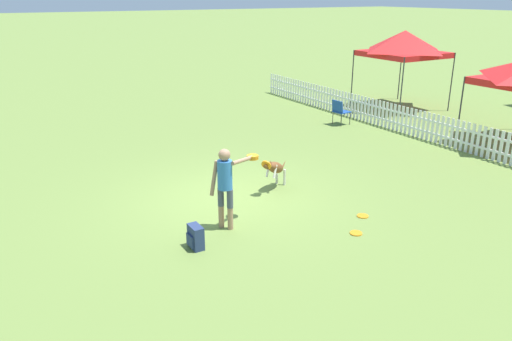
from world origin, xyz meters
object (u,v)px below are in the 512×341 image
frisbee_near_dog (363,216)px  leaping_dog (275,168)px  handler_person (227,179)px  canopy_tent_secondary (404,44)px  folding_chair_center (340,110)px  backpack_on_grass (195,237)px  frisbee_near_handler (356,233)px

frisbee_near_dog → leaping_dog: bearing=-161.4°
leaping_dog → frisbee_near_dog: leaping_dog is taller
handler_person → canopy_tent_secondary: size_ratio=0.54×
folding_chair_center → backpack_on_grass: bearing=120.1°
handler_person → frisbee_near_handler: handler_person is taller
handler_person → folding_chair_center: 8.71m
backpack_on_grass → canopy_tent_secondary: (-6.44, 11.58, 2.27)m
frisbee_near_dog → folding_chair_center: 7.56m
handler_person → frisbee_near_dog: bearing=36.5°
frisbee_near_handler → frisbee_near_dog: same height
handler_person → frisbee_near_handler: size_ratio=6.85×
frisbee_near_handler → canopy_tent_secondary: bearing=130.5°
frisbee_near_dog → canopy_tent_secondary: bearing=130.6°
leaping_dog → frisbee_near_handler: leaping_dog is taller
leaping_dog → folding_chair_center: bearing=-85.7°
frisbee_near_dog → frisbee_near_handler: bearing=-50.6°
leaping_dog → frisbee_near_dog: 2.36m
frisbee_near_handler → frisbee_near_dog: bearing=129.4°
frisbee_near_handler → backpack_on_grass: size_ratio=0.54×
backpack_on_grass → handler_person: bearing=117.5°
handler_person → canopy_tent_secondary: 12.35m
backpack_on_grass → leaping_dog: bearing=121.5°
leaping_dog → canopy_tent_secondary: size_ratio=0.36×
canopy_tent_secondary → leaping_dog: bearing=-61.7°
frisbee_near_handler → canopy_tent_secondary: (-7.48, 8.74, 2.47)m
frisbee_near_dog → canopy_tent_secondary: size_ratio=0.08×
frisbee_near_handler → folding_chair_center: size_ratio=0.27×
handler_person → canopy_tent_secondary: canopy_tent_secondary is taller
handler_person → backpack_on_grass: handler_person is taller
handler_person → frisbee_near_dog: size_ratio=6.85×
leaping_dog → handler_person: bearing=90.3°
leaping_dog → folding_chair_center: size_ratio=1.24×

